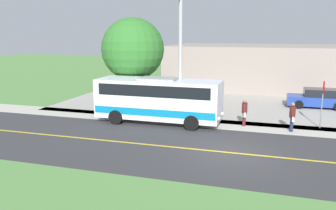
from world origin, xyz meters
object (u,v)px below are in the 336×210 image
Objects in this scene: pedestrian_waiting at (244,112)px; stop_sign at (323,96)px; parked_car_near at (318,99)px; pedestrian_with_bags at (292,116)px; tree_curbside at (133,49)px; commercial_building at (264,67)px; shuttle_bus_front at (159,98)px; street_light_pole at (180,54)px.

stop_sign is at bearing 100.01° from pedestrian_waiting.
pedestrian_with_bags is at bearing -15.64° from parked_car_near.
pedestrian_waiting reaches higher than parked_car_near.
tree_curbside is (5.01, -13.10, 3.78)m from parked_car_near.
parked_car_near is (-7.57, 2.12, -0.24)m from pedestrian_with_bags.
tree_curbside is at bearing -103.16° from pedestrian_with_bags.
tree_curbside reaches higher than commercial_building.
pedestrian_waiting is 0.38× the size of parked_car_near.
street_light_pole is at bearing 105.13° from shuttle_bus_front.
pedestrian_with_bags is 2.36m from stop_sign.
pedestrian_waiting is at bearing -1.48° from commercial_building.
shuttle_bus_front is 4.81× the size of pedestrian_waiting.
pedestrian_waiting is 4.66m from stop_sign.
pedestrian_with_bags is 0.22× the size of street_light_pole.
parked_car_near is at bearing 127.69° from shuttle_bus_front.
stop_sign reaches higher than parked_car_near.
shuttle_bus_front is at bearing -52.31° from parked_car_near.
pedestrian_waiting is 0.58× the size of stop_sign.
shuttle_bus_front is 5.41m from pedestrian_waiting.
stop_sign is at bearing 99.12° from shuttle_bus_front.
street_light_pole is at bearing 58.87° from tree_curbside.
pedestrian_with_bags is 0.60× the size of stop_sign.
street_light_pole is (1.22, -8.49, 2.40)m from stop_sign.
pedestrian_with_bags is at bearing 92.15° from shuttle_bus_front.
stop_sign is 0.43× the size of tree_curbside.
tree_curbside is 0.36× the size of commercial_building.
commercial_building is (-16.87, 5.72, 0.57)m from shuttle_bus_front.
pedestrian_waiting is at bearing -79.99° from stop_sign.
parked_car_near is at bearing 110.93° from tree_curbside.
street_light_pole reaches higher than tree_curbside.
commercial_building reaches higher than shuttle_bus_front.
street_light_pole is 1.79× the size of parked_car_near.
pedestrian_with_bags is at bearing 89.65° from street_light_pole.
commercial_building reaches higher than parked_car_near.
pedestrian_with_bags is 2.81m from pedestrian_waiting.
pedestrian_with_bags reaches higher than pedestrian_waiting.
street_light_pole is (0.44, -4.03, 3.48)m from pedestrian_waiting.
stop_sign is at bearing 126.74° from pedestrian_with_bags.
stop_sign is at bearing 14.83° from commercial_building.
commercial_building is (-15.30, -4.05, 0.19)m from stop_sign.
tree_curbside is at bearing -121.13° from street_light_pole.
street_light_pole is at bearing -49.82° from parked_car_near.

